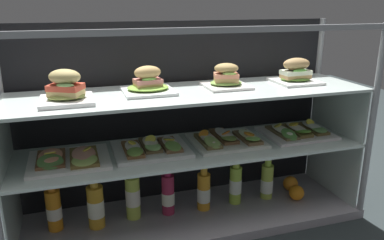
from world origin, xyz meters
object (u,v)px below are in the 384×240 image
Objects in this scene: open_sandwich_tray_right_of_center at (227,139)px; juice_bottle_back_right at (235,184)px; plated_roll_sandwich_near_right_corner at (296,73)px; open_sandwich_tray_center at (69,159)px; plated_roll_sandwich_near_left_corner at (148,84)px; plated_roll_sandwich_far_right at (66,90)px; juice_bottle_near_post at (54,209)px; juice_bottle_front_second at (133,196)px; juice_bottle_front_right_end at (168,194)px; orange_fruit_near_left_post at (290,183)px; plated_roll_sandwich_right_of_center at (226,79)px; open_sandwich_tray_near_left_corner at (297,131)px; juice_bottle_tucked_behind at (96,206)px; orange_fruit_beside_bottles at (297,193)px; open_sandwich_tray_left_of_center at (151,148)px; juice_bottle_front_left_end at (204,191)px; juice_bottle_back_left at (267,181)px.

open_sandwich_tray_right_of_center is 0.26m from juice_bottle_back_right.
plated_roll_sandwich_near_right_corner is 0.63× the size of open_sandwich_tray_center.
plated_roll_sandwich_near_left_corner is at bearing 179.47° from plated_roll_sandwich_near_right_corner.
plated_roll_sandwich_far_right reaches higher than juice_bottle_near_post.
juice_bottle_front_right_end is (0.16, -0.01, -0.01)m from juice_bottle_front_second.
orange_fruit_near_left_post is at bearing 5.05° from juice_bottle_back_right.
open_sandwich_tray_near_left_corner is at bearing -2.54° from plated_roll_sandwich_right_of_center.
juice_bottle_tucked_behind is (-0.60, 0.01, -0.25)m from open_sandwich_tray_right_of_center.
open_sandwich_tray_near_left_corner is 1.34× the size of juice_bottle_tucked_behind.
plated_roll_sandwich_near_right_corner is at bearing -1.75° from juice_bottle_back_right.
plated_roll_sandwich_near_right_corner reaches higher than juice_bottle_back_right.
juice_bottle_front_second is at bearing 177.84° from plated_roll_sandwich_right_of_center.
juice_bottle_back_right is (0.06, 0.02, -0.25)m from open_sandwich_tray_right_of_center.
orange_fruit_beside_bottles is 0.10m from orange_fruit_near_left_post.
plated_roll_sandwich_near_left_corner is 2.79× the size of orange_fruit_beside_bottles.
open_sandwich_tray_near_left_corner is at bearing -3.48° from juice_bottle_back_right.
open_sandwich_tray_left_of_center reaches higher than juice_bottle_front_second.
plated_roll_sandwich_near_right_corner reaches higher than juice_bottle_near_post.
juice_bottle_front_left_end is at bearing 0.18° from juice_bottle_tucked_behind.
open_sandwich_tray_center reaches higher than juice_bottle_front_left_end.
plated_roll_sandwich_right_of_center is 0.35m from plated_roll_sandwich_near_right_corner.
open_sandwich_tray_right_of_center is (0.68, 0.05, -0.29)m from plated_roll_sandwich_far_right.
orange_fruit_near_left_post is at bearing 76.06° from orange_fruit_beside_bottles.
juice_bottle_tucked_behind is 1.00m from orange_fruit_near_left_post.
plated_roll_sandwich_right_of_center is at bearing -179.36° from juice_bottle_back_left.
orange_fruit_beside_bottles is (1.06, -0.03, -0.31)m from open_sandwich_tray_center.
plated_roll_sandwich_near_right_corner is 0.75m from open_sandwich_tray_left_of_center.
orange_fruit_near_left_post is (1.07, 0.10, -0.59)m from plated_roll_sandwich_far_right.
juice_bottle_near_post is 0.18m from juice_bottle_tucked_behind.
juice_bottle_front_second is at bearing 11.98° from open_sandwich_tray_center.
juice_bottle_front_left_end is (0.25, -0.01, -0.53)m from plated_roll_sandwich_near_left_corner.
juice_bottle_front_second reaches higher than juice_bottle_back_left.
plated_roll_sandwich_right_of_center is 0.80m from juice_bottle_tucked_behind.
juice_bottle_tucked_behind is 0.97× the size of juice_bottle_front_right_end.
juice_bottle_tucked_behind is (-0.95, -0.00, -0.53)m from plated_roll_sandwich_near_right_corner.
juice_bottle_back_right reaches higher than juice_bottle_near_post.
open_sandwich_tray_left_of_center is 4.12× the size of orange_fruit_near_left_post.
juice_bottle_near_post is (-0.42, 0.04, -0.25)m from open_sandwich_tray_left_of_center.
juice_bottle_back_left is (0.59, 0.02, -0.26)m from open_sandwich_tray_left_of_center.
juice_bottle_front_second is 0.81m from orange_fruit_beside_bottles.
juice_bottle_back_right is 0.33m from orange_fruit_near_left_post.
juice_bottle_near_post is at bearing 174.18° from open_sandwich_tray_left_of_center.
open_sandwich_tray_center is 0.80m from juice_bottle_back_right.
juice_bottle_near_post is 0.50m from juice_bottle_front_right_end.
juice_bottle_near_post is (-0.08, 0.06, -0.25)m from open_sandwich_tray_center.
juice_bottle_back_left is 2.95× the size of orange_fruit_beside_bottles.
open_sandwich_tray_near_left_corner is at bearing -1.99° from juice_bottle_near_post.
juice_bottle_back_right is at bearing -1.63° from juice_bottle_front_second.
juice_bottle_near_post is 0.34m from juice_bottle_front_second.
juice_bottle_front_second is at bearing 8.80° from juice_bottle_tucked_behind.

